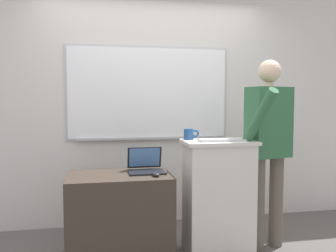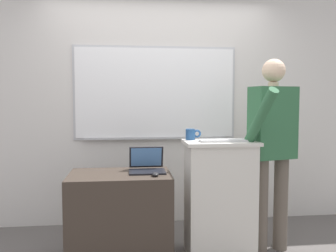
{
  "view_description": "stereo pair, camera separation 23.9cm",
  "coord_description": "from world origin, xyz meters",
  "px_view_note": "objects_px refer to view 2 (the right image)",
  "views": [
    {
      "loc": [
        -0.57,
        -2.6,
        1.39
      ],
      "look_at": [
        0.01,
        0.38,
        1.17
      ],
      "focal_mm": 38.0,
      "sensor_mm": 36.0,
      "label": 1
    },
    {
      "loc": [
        -0.34,
        -2.64,
        1.39
      ],
      "look_at": [
        0.01,
        0.38,
        1.17
      ],
      "focal_mm": 38.0,
      "sensor_mm": 36.0,
      "label": 2
    }
  ],
  "objects_px": {
    "laptop": "(147,165)",
    "computer_mouse_by_laptop": "(155,174)",
    "lectern_podium": "(220,198)",
    "person_presenter": "(273,141)",
    "coffee_mug": "(191,134)",
    "side_desk": "(120,216)",
    "wireless_keyboard": "(225,140)"
  },
  "relations": [
    {
      "from": "laptop",
      "to": "computer_mouse_by_laptop",
      "type": "relative_size",
      "value": 3.17
    },
    {
      "from": "lectern_podium",
      "to": "person_presenter",
      "type": "xyz_separation_m",
      "value": [
        0.49,
        0.02,
        0.5
      ]
    },
    {
      "from": "person_presenter",
      "to": "coffee_mug",
      "type": "relative_size",
      "value": 12.35
    },
    {
      "from": "lectern_podium",
      "to": "side_desk",
      "type": "relative_size",
      "value": 1.17
    },
    {
      "from": "computer_mouse_by_laptop",
      "to": "wireless_keyboard",
      "type": "bearing_deg",
      "value": 5.93
    },
    {
      "from": "lectern_podium",
      "to": "computer_mouse_by_laptop",
      "type": "bearing_deg",
      "value": -168.99
    },
    {
      "from": "computer_mouse_by_laptop",
      "to": "coffee_mug",
      "type": "bearing_deg",
      "value": 34.92
    },
    {
      "from": "person_presenter",
      "to": "side_desk",
      "type": "bearing_deg",
      "value": 165.79
    },
    {
      "from": "side_desk",
      "to": "coffee_mug",
      "type": "height_order",
      "value": "coffee_mug"
    },
    {
      "from": "lectern_podium",
      "to": "person_presenter",
      "type": "relative_size",
      "value": 0.59
    },
    {
      "from": "laptop",
      "to": "person_presenter",
      "type": "bearing_deg",
      "value": -4.79
    },
    {
      "from": "laptop",
      "to": "wireless_keyboard",
      "type": "distance_m",
      "value": 0.73
    },
    {
      "from": "lectern_podium",
      "to": "wireless_keyboard",
      "type": "bearing_deg",
      "value": -62.95
    },
    {
      "from": "coffee_mug",
      "to": "side_desk",
      "type": "bearing_deg",
      "value": -171.57
    },
    {
      "from": "side_desk",
      "to": "wireless_keyboard",
      "type": "bearing_deg",
      "value": -5.26
    },
    {
      "from": "laptop",
      "to": "side_desk",
      "type": "bearing_deg",
      "value": -161.58
    },
    {
      "from": "laptop",
      "to": "wireless_keyboard",
      "type": "relative_size",
      "value": 0.72
    },
    {
      "from": "coffee_mug",
      "to": "person_presenter",
      "type": "bearing_deg",
      "value": -8.69
    },
    {
      "from": "lectern_podium",
      "to": "wireless_keyboard",
      "type": "distance_m",
      "value": 0.53
    },
    {
      "from": "laptop",
      "to": "coffee_mug",
      "type": "bearing_deg",
      "value": 2.27
    },
    {
      "from": "side_desk",
      "to": "person_presenter",
      "type": "xyz_separation_m",
      "value": [
        1.37,
        -0.02,
        0.64
      ]
    },
    {
      "from": "laptop",
      "to": "coffee_mug",
      "type": "relative_size",
      "value": 2.22
    },
    {
      "from": "lectern_podium",
      "to": "laptop",
      "type": "xyz_separation_m",
      "value": [
        -0.65,
        0.11,
        0.29
      ]
    },
    {
      "from": "person_presenter",
      "to": "computer_mouse_by_laptop",
      "type": "xyz_separation_m",
      "value": [
        -1.08,
        -0.13,
        -0.25
      ]
    },
    {
      "from": "computer_mouse_by_laptop",
      "to": "laptop",
      "type": "bearing_deg",
      "value": 104.38
    },
    {
      "from": "lectern_podium",
      "to": "side_desk",
      "type": "distance_m",
      "value": 0.9
    },
    {
      "from": "lectern_podium",
      "to": "side_desk",
      "type": "height_order",
      "value": "lectern_podium"
    },
    {
      "from": "side_desk",
      "to": "coffee_mug",
      "type": "distance_m",
      "value": 0.96
    },
    {
      "from": "lectern_podium",
      "to": "coffee_mug",
      "type": "height_order",
      "value": "coffee_mug"
    },
    {
      "from": "side_desk",
      "to": "coffee_mug",
      "type": "relative_size",
      "value": 6.2
    },
    {
      "from": "lectern_podium",
      "to": "person_presenter",
      "type": "height_order",
      "value": "person_presenter"
    },
    {
      "from": "person_presenter",
      "to": "wireless_keyboard",
      "type": "xyz_separation_m",
      "value": [
        -0.46,
        -0.07,
        0.02
      ]
    }
  ]
}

